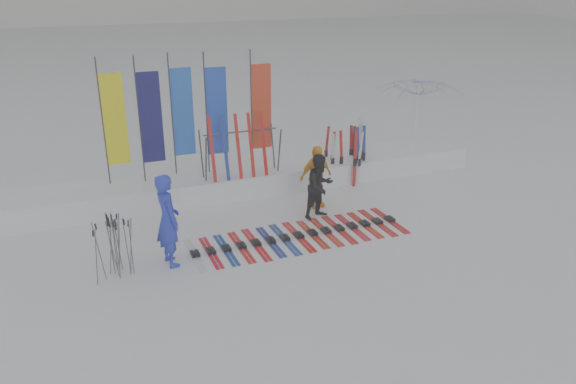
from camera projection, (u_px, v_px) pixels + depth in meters
name	position (u px, v px, depth m)	size (l,w,h in m)	color
ground	(308.00, 264.00, 11.65)	(120.00, 120.00, 0.00)	white
snow_bank	(241.00, 180.00, 15.51)	(14.00, 1.60, 0.60)	white
person_blue	(168.00, 220.00, 11.33)	(0.72, 0.47, 1.97)	#2132C5
person_black	(320.00, 186.00, 13.61)	(0.78, 0.61, 1.61)	black
person_yellow	(316.00, 177.00, 14.22)	(0.96, 0.40, 1.63)	#FFA910
tent_canopy	(417.00, 116.00, 18.29)	(2.78, 2.84, 2.55)	white
ski_row	(299.00, 236.00, 12.83)	(4.99, 1.69, 0.07)	silver
pole_cluster	(115.00, 247.00, 11.07)	(0.80, 0.69, 1.25)	#595B60
feather_flags	(186.00, 114.00, 14.47)	(4.42, 0.32, 3.20)	#383A3F
ski_rack	(241.00, 146.00, 14.73)	(2.04, 0.80, 1.23)	#383A3F
upright_skis	(352.00, 153.00, 16.22)	(1.34, 1.18, 1.67)	red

